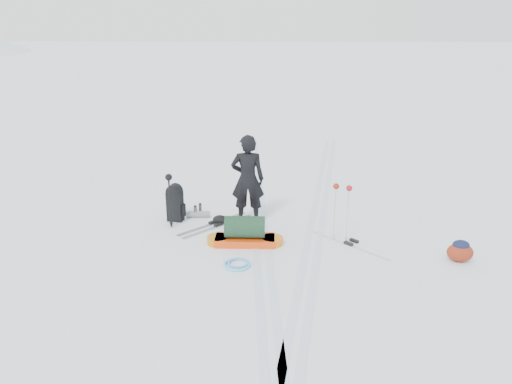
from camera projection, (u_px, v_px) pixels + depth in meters
ground at (261, 237)px, 10.47m from camera, size 200.00×200.00×0.00m
ski_tracks at (289, 221)px, 11.27m from camera, size 3.38×17.97×0.01m
skier at (248, 179)px, 10.93m from camera, size 0.75×0.50×2.01m
pulk_sled at (245, 234)px, 10.07m from camera, size 1.55×0.51×0.59m
expedition_rucksack at (178, 204)px, 11.23m from camera, size 0.94×0.45×0.86m
ski_poles_black at (169, 184)px, 10.64m from camera, size 0.15×0.16×1.23m
ski_poles_silver at (342, 194)px, 9.95m from camera, size 0.37×0.24×1.23m
touring_skis_grey at (215, 225)px, 11.06m from camera, size 1.53×1.57×0.07m
touring_skis_white at (351, 243)px, 10.13m from camera, size 1.59×1.54×0.07m
rope_coil at (237, 264)px, 9.24m from camera, size 0.53×0.53×0.06m
small_daypack at (460, 251)px, 9.36m from camera, size 0.58×0.50×0.42m
thermos_pair at (198, 210)px, 11.56m from camera, size 0.18×0.30×0.29m
stuff_sack at (220, 220)px, 11.12m from camera, size 0.38×0.33×0.20m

